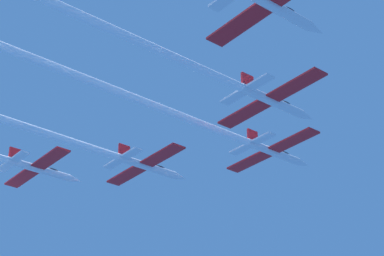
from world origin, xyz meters
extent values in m
cylinder|color=white|center=(0.67, -0.06, 0.74)|extent=(1.25, 11.38, 1.25)
cone|color=white|center=(0.67, 6.88, 0.74)|extent=(1.23, 2.50, 1.23)
ellipsoid|color=black|center=(0.67, 2.44, 1.28)|extent=(0.88, 2.28, 0.63)
cube|color=red|center=(-4.29, -0.63, 0.74)|extent=(8.65, 2.50, 0.27)
cube|color=red|center=(5.62, -0.63, 0.74)|extent=(8.65, 2.50, 0.27)
cube|color=red|center=(0.67, -4.61, 2.28)|extent=(0.33, 2.05, 1.82)
cube|color=white|center=(-1.91, -4.84, 0.74)|extent=(3.89, 1.50, 0.27)
cube|color=white|center=(3.24, -4.84, 0.74)|extent=(3.89, 1.50, 0.27)
cylinder|color=white|center=(0.67, -32.45, 0.74)|extent=(1.13, 53.39, 1.13)
cylinder|color=white|center=(-14.24, -14.20, -0.50)|extent=(1.25, 11.38, 1.25)
cone|color=white|center=(-14.24, -7.26, -0.50)|extent=(1.23, 2.50, 1.23)
ellipsoid|color=black|center=(-14.24, -11.70, 0.04)|extent=(0.88, 2.28, 0.63)
cube|color=red|center=(-19.19, -14.77, -0.50)|extent=(8.65, 2.50, 0.27)
cube|color=red|center=(-9.29, -14.77, -0.50)|extent=(8.65, 2.50, 0.27)
cube|color=red|center=(-14.24, -18.76, 1.04)|extent=(0.33, 2.05, 1.82)
cube|color=white|center=(-16.81, -18.99, -0.50)|extent=(3.89, 1.50, 0.27)
cube|color=white|center=(-11.67, -18.99, -0.50)|extent=(3.89, 1.50, 0.27)
cylinder|color=white|center=(13.61, -13.28, -0.58)|extent=(1.25, 11.38, 1.25)
cone|color=white|center=(13.61, -6.34, -0.58)|extent=(1.23, 2.50, 1.23)
ellipsoid|color=black|center=(13.61, -10.78, -0.05)|extent=(0.88, 2.28, 0.63)
cube|color=red|center=(8.65, -13.85, -0.58)|extent=(8.65, 2.50, 0.27)
cube|color=red|center=(18.56, -13.85, -0.58)|extent=(8.65, 2.50, 0.27)
cube|color=red|center=(13.61, -17.84, 0.95)|extent=(0.33, 2.05, 1.82)
cube|color=white|center=(11.03, -18.07, -0.58)|extent=(3.89, 1.50, 0.27)
cube|color=white|center=(16.18, -18.07, -0.58)|extent=(3.89, 1.50, 0.27)
cylinder|color=white|center=(-27.88, -26.57, 0.31)|extent=(1.25, 11.38, 1.25)
cone|color=white|center=(-27.88, -19.63, 0.31)|extent=(1.23, 2.50, 1.23)
ellipsoid|color=black|center=(-27.88, -24.07, 0.84)|extent=(0.88, 2.28, 0.63)
cube|color=red|center=(-32.83, -27.14, 0.31)|extent=(8.65, 2.50, 0.27)
cube|color=red|center=(-22.92, -27.14, 0.31)|extent=(8.65, 2.50, 0.27)
cube|color=red|center=(-27.88, -31.13, 1.85)|extent=(0.33, 2.05, 1.82)
cube|color=white|center=(-30.45, -31.35, 0.31)|extent=(3.89, 1.50, 0.27)
cube|color=white|center=(-25.30, -31.35, 0.31)|extent=(3.89, 1.50, 0.27)
cylinder|color=white|center=(28.24, -27.73, -0.49)|extent=(1.25, 11.38, 1.25)
cone|color=white|center=(28.24, -20.78, -0.49)|extent=(1.23, 2.50, 1.23)
ellipsoid|color=black|center=(28.24, -25.22, 0.04)|extent=(0.88, 2.28, 0.63)
cube|color=red|center=(23.28, -28.30, -0.49)|extent=(8.65, 2.50, 0.27)
cube|color=white|center=(25.66, -32.51, -0.49)|extent=(3.89, 1.50, 0.27)
camera|label=1|loc=(69.75, -72.70, -48.13)|focal=64.86mm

